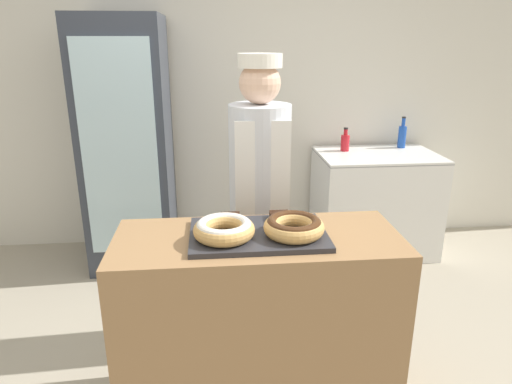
# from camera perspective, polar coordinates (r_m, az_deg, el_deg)

# --- Properties ---
(wall_back) EXTENTS (8.00, 0.06, 2.70)m
(wall_back) POSITION_cam_1_polar(r_m,az_deg,el_deg) (4.04, -2.82, 12.39)
(wall_back) COLOR silver
(wall_back) RESTS_ON ground_plane
(display_counter) EXTENTS (1.31, 0.54, 0.93)m
(display_counter) POSITION_cam_1_polar(r_m,az_deg,el_deg) (2.30, 0.25, -16.25)
(display_counter) COLOR #997047
(display_counter) RESTS_ON ground_plane
(serving_tray) EXTENTS (0.61, 0.40, 0.02)m
(serving_tray) POSITION_cam_1_polar(r_m,az_deg,el_deg) (2.07, 0.27, -5.30)
(serving_tray) COLOR #2D2D33
(serving_tray) RESTS_ON display_counter
(donut_light_glaze) EXTENTS (0.27, 0.27, 0.08)m
(donut_light_glaze) POSITION_cam_1_polar(r_m,az_deg,el_deg) (1.99, -4.02, -4.57)
(donut_light_glaze) COLOR tan
(donut_light_glaze) RESTS_ON serving_tray
(donut_chocolate_glaze) EXTENTS (0.27, 0.27, 0.08)m
(donut_chocolate_glaze) POSITION_cam_1_polar(r_m,az_deg,el_deg) (2.02, 4.76, -4.24)
(donut_chocolate_glaze) COLOR tan
(donut_chocolate_glaze) RESTS_ON serving_tray
(brownie_back_left) EXTENTS (0.09, 0.09, 0.03)m
(brownie_back_left) POSITION_cam_1_polar(r_m,az_deg,el_deg) (2.18, -3.21, -3.26)
(brownie_back_left) COLOR black
(brownie_back_left) RESTS_ON serving_tray
(brownie_back_right) EXTENTS (0.09, 0.09, 0.03)m
(brownie_back_right) POSITION_cam_1_polar(r_m,az_deg,el_deg) (2.20, 2.98, -3.04)
(brownie_back_right) COLOR black
(brownie_back_right) RESTS_ON serving_tray
(baker_person) EXTENTS (0.34, 0.34, 1.71)m
(baker_person) POSITION_cam_1_polar(r_m,az_deg,el_deg) (2.62, 0.47, -0.76)
(baker_person) COLOR #4C4C51
(baker_person) RESTS_ON ground_plane
(beverage_fridge) EXTENTS (0.65, 0.69, 1.96)m
(beverage_fridge) POSITION_cam_1_polar(r_m,az_deg,el_deg) (3.75, -15.70, 5.53)
(beverage_fridge) COLOR #333842
(beverage_fridge) RESTS_ON ground_plane
(chest_freezer) EXTENTS (0.99, 0.68, 0.87)m
(chest_freezer) POSITION_cam_1_polar(r_m,az_deg,el_deg) (4.09, 14.54, -1.21)
(chest_freezer) COLOR white
(chest_freezer) RESTS_ON ground_plane
(bottle_blue) EXTENTS (0.07, 0.07, 0.27)m
(bottle_blue) POSITION_cam_1_polar(r_m,az_deg,el_deg) (4.23, 17.80, 6.71)
(bottle_blue) COLOR #1E4CB2
(bottle_blue) RESTS_ON chest_freezer
(bottle_red) EXTENTS (0.07, 0.07, 0.20)m
(bottle_red) POSITION_cam_1_polar(r_m,az_deg,el_deg) (3.99, 11.07, 6.16)
(bottle_red) COLOR red
(bottle_red) RESTS_ON chest_freezer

